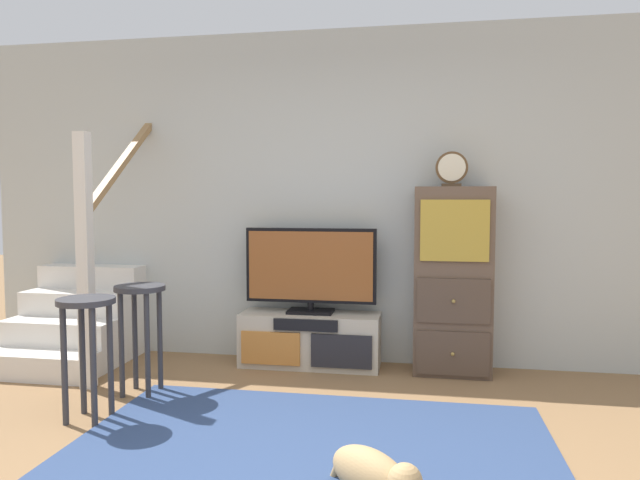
# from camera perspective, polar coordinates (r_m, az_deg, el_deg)

# --- Properties ---
(back_wall) EXTENTS (6.40, 0.12, 2.70)m
(back_wall) POSITION_cam_1_polar(r_m,az_deg,el_deg) (4.77, 3.16, 4.22)
(back_wall) COLOR #B2B7B2
(back_wall) RESTS_ON ground_plane
(area_rug) EXTENTS (2.60, 1.80, 0.01)m
(area_rug) POSITION_cam_1_polar(r_m,az_deg,el_deg) (3.22, -1.15, -20.37)
(area_rug) COLOR navy
(area_rug) RESTS_ON ground_plane
(media_console) EXTENTS (1.11, 0.38, 0.43)m
(media_console) POSITION_cam_1_polar(r_m,az_deg,el_deg) (4.69, -0.99, -9.81)
(media_console) COLOR #BCB29E
(media_console) RESTS_ON ground_plane
(television) EXTENTS (1.05, 0.22, 0.68)m
(television) POSITION_cam_1_polar(r_m,az_deg,el_deg) (4.61, -0.94, -2.78)
(television) COLOR black
(television) RESTS_ON media_console
(side_cabinet) EXTENTS (0.58, 0.38, 1.43)m
(side_cabinet) POSITION_cam_1_polar(r_m,az_deg,el_deg) (4.53, 12.93, -3.96)
(side_cabinet) COLOR brown
(side_cabinet) RESTS_ON ground_plane
(desk_clock) EXTENTS (0.24, 0.08, 0.26)m
(desk_clock) POSITION_cam_1_polar(r_m,az_deg,el_deg) (4.47, 12.86, 6.83)
(desk_clock) COLOR #4C3823
(desk_clock) RESTS_ON side_cabinet
(staircase) EXTENTS (1.00, 1.36, 2.20)m
(staircase) POSITION_cam_1_polar(r_m,az_deg,el_deg) (5.37, -21.83, -6.60)
(staircase) COLOR silver
(staircase) RESTS_ON ground_plane
(bar_stool_near) EXTENTS (0.34, 0.34, 0.75)m
(bar_stool_near) POSITION_cam_1_polar(r_m,az_deg,el_deg) (3.77, -22.01, -8.26)
(bar_stool_near) COLOR #333338
(bar_stool_near) RESTS_ON ground_plane
(bar_stool_far) EXTENTS (0.34, 0.34, 0.75)m
(bar_stool_far) POSITION_cam_1_polar(r_m,az_deg,el_deg) (4.15, -17.30, -6.99)
(bar_stool_far) COLOR #333338
(bar_stool_far) RESTS_ON ground_plane
(dog) EXTENTS (0.47, 0.44, 0.23)m
(dog) POSITION_cam_1_polar(r_m,az_deg,el_deg) (2.77, 5.36, -22.05)
(dog) COLOR tan
(dog) RESTS_ON ground_plane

